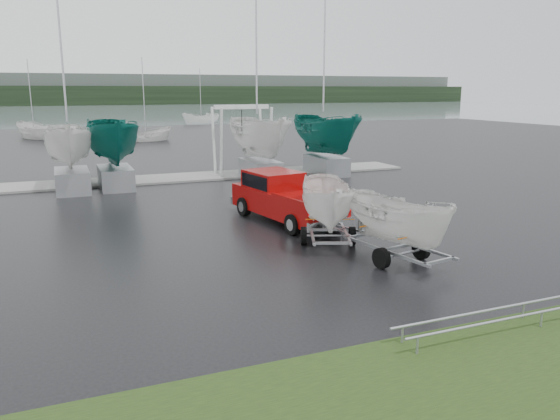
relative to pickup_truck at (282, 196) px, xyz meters
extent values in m
plane|color=black|center=(-2.60, -1.45, -0.97)|extent=(120.00, 120.00, 0.00)
plane|color=gray|center=(-2.60, 98.55, -0.97)|extent=(300.00, 300.00, 0.00)
plane|color=black|center=(-2.60, -12.45, -0.96)|extent=(40.00, 40.00, 0.00)
cube|color=gray|center=(-2.60, 11.55, -0.92)|extent=(30.00, 3.00, 0.12)
cube|color=black|center=(-2.60, 168.55, 2.03)|extent=(300.00, 8.00, 6.00)
cube|color=#4C5651|center=(-2.60, 176.55, 4.03)|extent=(300.00, 6.00, 10.00)
cube|color=#870807|center=(0.05, -0.30, -0.22)|extent=(2.82, 5.69, 0.89)
cube|color=#870807|center=(-0.12, 0.67, 0.49)|extent=(2.09, 2.43, 0.80)
cube|color=black|center=(-0.12, 0.67, 0.53)|extent=(2.08, 2.21, 0.52)
cube|color=silver|center=(0.55, -3.02, -0.50)|extent=(1.89, 0.50, 0.33)
cylinder|color=black|center=(-1.14, 1.30, -0.59)|extent=(0.41, 0.79, 0.75)
cylinder|color=black|center=(0.61, 1.62, -0.59)|extent=(0.41, 0.79, 0.75)
cylinder|color=black|center=(-0.51, -2.21, -0.59)|extent=(0.41, 0.79, 0.75)
cylinder|color=black|center=(1.25, -1.89, -0.59)|extent=(0.41, 0.79, 0.75)
cube|color=#96999E|center=(0.58, -6.27, -0.52)|extent=(0.72, 3.56, 0.08)
cube|color=#96999E|center=(1.66, -6.07, -0.52)|extent=(0.72, 3.56, 0.08)
cylinder|color=#96999E|center=(1.15, -6.36, -0.67)|extent=(1.59, 0.36, 0.08)
cylinder|color=black|center=(0.37, -6.51, -0.67)|extent=(0.28, 0.62, 0.60)
cylinder|color=black|center=(1.94, -6.22, -0.67)|extent=(0.28, 0.62, 0.60)
imported|color=silver|center=(1.12, -6.17, 1.55)|extent=(1.78, 1.81, 4.06)
cube|color=orange|center=(0.98, -5.38, 0.03)|extent=(1.53, 0.32, 0.03)
cube|color=orange|center=(1.26, -6.95, 0.03)|extent=(1.53, 0.32, 0.03)
cube|color=#96999E|center=(-0.36, -3.37, -0.52)|extent=(1.42, 3.37, 0.08)
cube|color=#96999E|center=(0.66, -3.78, -0.52)|extent=(1.42, 3.37, 0.08)
cylinder|color=#96999E|center=(0.07, -3.76, -0.67)|extent=(1.51, 0.67, 0.08)
cylinder|color=black|center=(-0.67, -3.46, -0.67)|extent=(0.39, 0.62, 0.60)
cylinder|color=black|center=(0.81, -4.06, -0.67)|extent=(0.39, 0.62, 0.60)
imported|color=silver|center=(0.15, -3.57, 1.74)|extent=(2.18, 2.21, 4.43)
cube|color=orange|center=(0.45, -2.83, 0.03)|extent=(1.45, 0.62, 0.03)
cube|color=orange|center=(-0.15, -4.31, 0.03)|extent=(1.45, 0.62, 0.03)
cylinder|color=silver|center=(0.68, 10.75, 1.03)|extent=(0.16, 0.58, 3.99)
cylinder|color=silver|center=(0.68, 12.35, 1.03)|extent=(0.16, 0.58, 3.99)
cylinder|color=silver|center=(3.68, 10.75, 1.03)|extent=(0.16, 0.58, 3.99)
cylinder|color=silver|center=(3.68, 12.35, 1.03)|extent=(0.16, 0.58, 3.99)
cube|color=silver|center=(2.18, 11.55, 3.03)|extent=(3.30, 0.25, 0.25)
cube|color=#96999E|center=(-7.39, 9.55, -0.42)|extent=(1.60, 3.20, 1.10)
imported|color=silver|center=(-7.39, 9.55, 3.13)|extent=(2.26, 2.32, 6.00)
cylinder|color=#B2B2B7|center=(-7.39, 10.05, 5.95)|extent=(0.10, 0.10, 7.00)
cube|color=#96999E|center=(-5.29, 9.75, -0.42)|extent=(1.60, 3.20, 1.10)
imported|color=#0C584E|center=(-5.29, 9.75, 3.45)|extent=(2.49, 2.56, 6.63)
cube|color=#96999E|center=(2.60, 9.55, -0.42)|extent=(1.60, 3.20, 1.10)
imported|color=silver|center=(2.60, 9.55, 3.42)|extent=(2.47, 2.54, 6.57)
cylinder|color=#B2B2B7|center=(2.60, 10.05, 6.18)|extent=(0.10, 0.10, 7.00)
cube|color=#96999E|center=(6.90, 9.85, -0.42)|extent=(1.60, 3.20, 1.10)
imported|color=#0C584E|center=(6.90, 9.85, 3.50)|extent=(2.53, 2.60, 6.72)
cylinder|color=#B2B2B7|center=(6.90, 10.35, 6.24)|extent=(0.10, 0.10, 7.00)
cylinder|color=#96999E|center=(1.40, -11.20, -0.62)|extent=(7.00, 0.06, 0.06)
cylinder|color=#96999E|center=(1.40, -10.70, -0.62)|extent=(7.00, 0.06, 0.06)
imported|color=silver|center=(-10.09, 43.48, -0.97)|extent=(3.28, 3.33, 6.79)
cylinder|color=#B2B2B7|center=(-10.09, 43.48, 3.03)|extent=(0.08, 0.08, 8.00)
imported|color=silver|center=(0.18, 35.66, -0.97)|extent=(2.43, 2.39, 5.33)
cylinder|color=#B2B2B7|center=(0.18, 35.66, 3.03)|extent=(0.08, 0.08, 8.00)
imported|color=silver|center=(12.23, 61.45, -0.97)|extent=(3.28, 3.24, 6.57)
cylinder|color=#B2B2B7|center=(12.23, 61.45, 3.03)|extent=(0.08, 0.08, 8.00)
camera|label=1|loc=(-7.92, -19.18, 4.05)|focal=35.00mm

